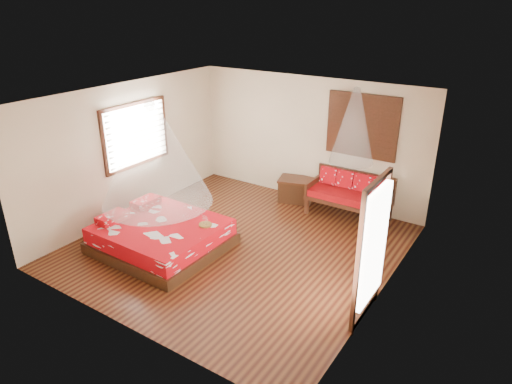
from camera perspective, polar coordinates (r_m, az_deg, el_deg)
room at (r=8.09m, az=-2.41°, el=1.90°), size 5.54×5.54×2.84m
bed at (r=8.70m, az=-11.80°, el=-5.34°), size 2.20×2.00×0.65m
daybed at (r=9.84m, az=11.70°, el=-0.13°), size 1.73×0.77×0.94m
storage_chest at (r=10.50m, az=5.04°, el=0.32°), size 0.90×0.76×0.53m
shutter_panel at (r=9.69m, az=13.12°, el=8.04°), size 1.52×0.06×1.32m
window_left at (r=9.88m, az=-14.74°, el=6.95°), size 0.10×1.74×1.34m
glazed_door at (r=6.63m, az=14.09°, el=-7.12°), size 0.08×1.02×2.16m
wine_tray at (r=8.36m, az=-6.37°, el=-3.85°), size 0.24×0.24×0.20m
mosquito_net_main at (r=8.06m, az=-12.62°, el=4.66°), size 1.95×1.95×1.80m
mosquito_net_daybed at (r=9.25m, az=12.13°, el=8.05°), size 0.88×0.88×1.50m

